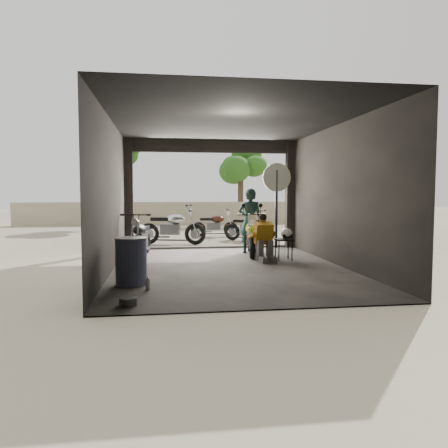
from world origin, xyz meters
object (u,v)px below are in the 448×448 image
object	(u,v)px
sign_post	(277,191)
outside_bike_b	(215,223)
stool	(284,242)
helmet	(287,233)
outside_bike_a	(172,224)
main_bike	(251,234)
oil_drum	(131,262)
left_bike	(141,235)
mechanic	(265,239)
rider	(250,221)
outside_bike_c	(249,225)

from	to	relation	value
sign_post	outside_bike_b	bearing A→B (deg)	131.28
stool	helmet	distance (m)	0.22
outside_bike_a	outside_bike_b	distance (m)	2.88
main_bike	oil_drum	xyz separation A→B (m)	(-2.88, -3.42, -0.15)
oil_drum	sign_post	bearing A→B (deg)	50.58
left_bike	helmet	bearing A→B (deg)	-7.35
outside_bike_b	mechanic	size ratio (longest dim) A/B	1.41
helmet	sign_post	world-z (taller)	sign_post
mechanic	rider	bearing A→B (deg)	87.25
main_bike	mechanic	distance (m)	1.13
mechanic	sign_post	distance (m)	2.90
mechanic	stool	world-z (taller)	mechanic
stool	oil_drum	world-z (taller)	oil_drum
rider	oil_drum	size ratio (longest dim) A/B	2.09
outside_bike_b	outside_bike_c	distance (m)	1.97
mechanic	outside_bike_c	bearing A→B (deg)	78.20
outside_bike_b	stool	world-z (taller)	outside_bike_b
outside_bike_a	outside_bike_b	world-z (taller)	outside_bike_a
outside_bike_c	rider	bearing A→B (deg)	-158.80
outside_bike_b	rider	distance (m)	4.86
rider	sign_post	bearing A→B (deg)	-113.65
outside_bike_a	mechanic	world-z (taller)	outside_bike_a
outside_bike_b	outside_bike_c	xyz separation A→B (m)	(1.00, -1.70, 0.01)
oil_drum	mechanic	bearing A→B (deg)	37.58
main_bike	mechanic	bearing A→B (deg)	-75.33
main_bike	mechanic	world-z (taller)	main_bike
main_bike	rider	distance (m)	0.48
left_bike	mechanic	bearing A→B (deg)	-12.55
rider	oil_drum	bearing A→B (deg)	73.78
main_bike	helmet	bearing A→B (deg)	-46.64
stool	oil_drum	bearing A→B (deg)	-144.98
main_bike	stool	distance (m)	1.15
left_bike	main_bike	bearing A→B (deg)	7.60
outside_bike_a	outside_bike_c	bearing A→B (deg)	-62.58
oil_drum	main_bike	bearing A→B (deg)	49.87
rider	helmet	distance (m)	1.51
helmet	sign_post	bearing A→B (deg)	61.14
outside_bike_a	outside_bike_c	xyz separation A→B (m)	(2.68, 0.64, -0.10)
mechanic	helmet	distance (m)	0.59
left_bike	outside_bike_c	world-z (taller)	left_bike
sign_post	left_bike	bearing A→B (deg)	-141.42
outside_bike_c	rider	world-z (taller)	rider
outside_bike_b	helmet	size ratio (longest dim) A/B	5.41
left_bike	outside_bike_a	size ratio (longest dim) A/B	0.88
rider	helmet	bearing A→B (deg)	136.17
outside_bike_c	helmet	world-z (taller)	outside_bike_c
left_bike	rider	distance (m)	2.95
main_bike	outside_bike_b	size ratio (longest dim) A/B	1.10
outside_bike_a	main_bike	bearing A→B (deg)	-130.80
mechanic	oil_drum	distance (m)	3.77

